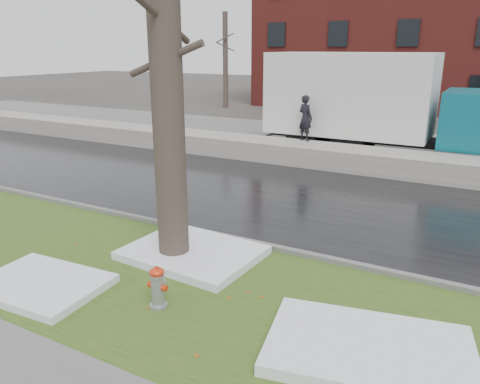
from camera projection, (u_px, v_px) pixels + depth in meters
The scene contains 16 objects.
ground at pixel (189, 254), 9.78m from camera, with size 120.00×120.00×0.00m, color #47423D.
verge at pixel (150, 278), 8.72m from camera, with size 60.00×4.50×0.04m, color #284617.
road at pixel (277, 196), 13.54m from camera, with size 60.00×7.00×0.03m, color black.
parking_lot at pixel (357, 145), 20.66m from camera, with size 60.00×9.00×0.03m, color slate.
curb at pixel (214, 235), 10.59m from camera, with size 60.00×0.15×0.14m, color slate.
snowbank at pixel (325, 156), 16.95m from camera, with size 60.00×1.60×0.75m, color #A29D94.
brick_building at pixel (457, 35), 32.51m from camera, with size 26.00×12.00×10.00m, color maroon.
bg_tree_left at pixel (225, 60), 32.73m from camera, with size 1.40×1.62×6.50m.
bg_tree_center at pixel (326, 59), 33.33m from camera, with size 1.40×1.62×6.50m.
fire_hydrant at pixel (158, 285), 7.61m from camera, with size 0.36×0.31×0.74m.
tree at pixel (166, 64), 8.42m from camera, with size 1.58×1.87×7.59m.
box_truck at pixel (382, 103), 17.80m from camera, with size 11.90×2.88×3.98m.
worker at pixel (305, 118), 17.58m from camera, with size 0.62×0.41×1.71m, color black.
snow_patch_near at pixel (193, 253), 9.58m from camera, with size 2.60×2.00×0.16m, color white.
snow_patch_far at pixel (41, 284), 8.31m from camera, with size 2.20×1.60×0.14m, color white.
snow_patch_side at pixel (369, 350), 6.48m from camera, with size 2.80×1.80×0.18m, color white.
Camera 1 is at (5.25, -7.33, 4.14)m, focal length 35.00 mm.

